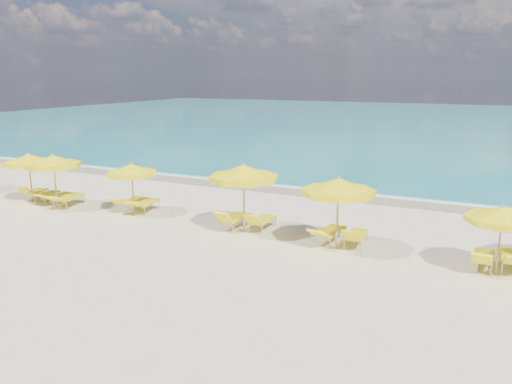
% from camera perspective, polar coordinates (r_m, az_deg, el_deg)
% --- Properties ---
extents(ground_plane, '(120.00, 120.00, 0.00)m').
position_cam_1_polar(ground_plane, '(18.86, -1.94, -4.50)').
color(ground_plane, beige).
extents(ocean, '(120.00, 80.00, 0.30)m').
position_cam_1_polar(ocean, '(64.75, 17.94, 7.58)').
color(ocean, '#167A7D').
rests_on(ocean, ground).
extents(wet_sand_band, '(120.00, 2.60, 0.01)m').
position_cam_1_polar(wet_sand_band, '(25.43, 5.66, 0.15)').
color(wet_sand_band, tan).
rests_on(wet_sand_band, ground).
extents(foam_line, '(120.00, 1.20, 0.03)m').
position_cam_1_polar(foam_line, '(26.17, 6.25, 0.51)').
color(foam_line, white).
rests_on(foam_line, ground).
extents(whitecap_near, '(14.00, 0.36, 0.05)m').
position_cam_1_polar(whitecap_near, '(36.36, 1.83, 4.19)').
color(whitecap_near, white).
rests_on(whitecap_near, ground).
extents(whitecap_far, '(18.00, 0.30, 0.05)m').
position_cam_1_polar(whitecap_far, '(40.38, 24.66, 3.90)').
color(whitecap_far, white).
rests_on(whitecap_far, ground).
extents(umbrella_1, '(2.72, 2.72, 2.29)m').
position_cam_1_polar(umbrella_1, '(24.98, -24.56, 3.34)').
color(umbrella_1, tan).
rests_on(umbrella_1, ground).
extents(umbrella_2, '(2.71, 2.71, 2.39)m').
position_cam_1_polar(umbrella_2, '(23.57, -22.17, 3.23)').
color(umbrella_2, tan).
rests_on(umbrella_2, ground).
extents(umbrella_3, '(2.59, 2.59, 2.17)m').
position_cam_1_polar(umbrella_3, '(21.56, -14.02, 2.44)').
color(umbrella_3, tan).
rests_on(umbrella_3, ground).
extents(umbrella_4, '(2.96, 2.96, 2.61)m').
position_cam_1_polar(umbrella_4, '(18.28, -1.41, 2.14)').
color(umbrella_4, tan).
rests_on(umbrella_4, ground).
extents(umbrella_5, '(3.08, 3.08, 2.51)m').
position_cam_1_polar(umbrella_5, '(16.65, 9.40, 0.54)').
color(umbrella_5, tan).
rests_on(umbrella_5, ground).
extents(umbrella_6, '(2.32, 2.32, 2.12)m').
position_cam_1_polar(umbrella_6, '(16.04, 26.34, -2.41)').
color(umbrella_6, tan).
rests_on(umbrella_6, ground).
extents(lounger_1_left, '(0.81, 1.64, 0.76)m').
position_cam_1_polar(lounger_1_left, '(25.96, -23.89, -0.23)').
color(lounger_1_left, '#A5A8AD').
rests_on(lounger_1_left, ground).
extents(lounger_1_right, '(0.73, 1.69, 0.63)m').
position_cam_1_polar(lounger_1_right, '(25.22, -22.78, -0.51)').
color(lounger_1_right, '#A5A8AD').
rests_on(lounger_1_right, ground).
extents(lounger_2_left, '(0.60, 1.77, 0.66)m').
position_cam_1_polar(lounger_2_left, '(24.53, -21.67, -0.74)').
color(lounger_2_left, '#A5A8AD').
rests_on(lounger_2_left, ground).
extents(lounger_2_right, '(1.04, 2.16, 0.78)m').
position_cam_1_polar(lounger_2_right, '(23.77, -20.60, -0.99)').
color(lounger_2_right, '#A5A8AD').
rests_on(lounger_2_right, ground).
extents(lounger_3_left, '(0.64, 1.87, 0.80)m').
position_cam_1_polar(lounger_3_left, '(22.38, -14.09, -1.42)').
color(lounger_3_left, '#A5A8AD').
rests_on(lounger_3_left, ground).
extents(lounger_3_right, '(0.89, 2.03, 0.76)m').
position_cam_1_polar(lounger_3_right, '(21.94, -12.50, -1.62)').
color(lounger_3_right, '#A5A8AD').
rests_on(lounger_3_right, ground).
extents(lounger_4_left, '(0.73, 1.88, 0.92)m').
position_cam_1_polar(lounger_4_left, '(19.16, -2.49, -3.47)').
color(lounger_4_left, '#A5A8AD').
rests_on(lounger_4_left, ground).
extents(lounger_4_right, '(0.65, 1.75, 0.86)m').
position_cam_1_polar(lounger_4_right, '(18.96, 0.71, -3.69)').
color(lounger_4_right, '#A5A8AD').
rests_on(lounger_4_right, ground).
extents(lounger_5_left, '(0.91, 2.07, 0.79)m').
position_cam_1_polar(lounger_5_left, '(17.74, 8.41, -5.00)').
color(lounger_5_left, '#A5A8AD').
rests_on(lounger_5_left, ground).
extents(lounger_5_right, '(0.67, 1.79, 0.87)m').
position_cam_1_polar(lounger_5_right, '(17.56, 11.33, -5.36)').
color(lounger_5_right, '#A5A8AD').
rests_on(lounger_5_right, ground).
extents(lounger_6_left, '(0.66, 1.75, 0.82)m').
position_cam_1_polar(lounger_6_left, '(16.77, 24.47, -7.27)').
color(lounger_6_left, '#A5A8AD').
rests_on(lounger_6_left, ground).
extents(lounger_6_right, '(0.79, 1.95, 0.81)m').
position_cam_1_polar(lounger_6_right, '(17.07, 27.06, -7.14)').
color(lounger_6_right, '#A5A8AD').
rests_on(lounger_6_right, ground).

